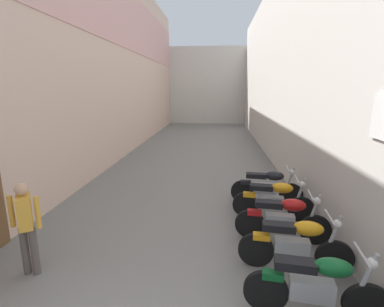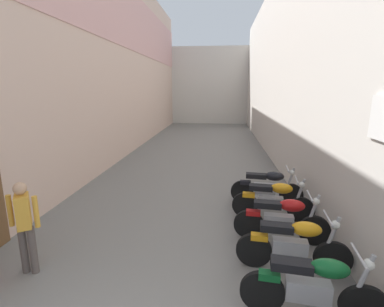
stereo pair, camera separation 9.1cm
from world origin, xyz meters
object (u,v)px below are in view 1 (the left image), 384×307
(motorcycle_third, at_px, (296,243))
(motorcycle_fifth, at_px, (274,199))
(motorcycle_sixth, at_px, (267,186))
(pedestrian_mid_alley, at_px, (26,222))
(motorcycle_second, at_px, (317,285))
(motorcycle_fourth, at_px, (283,218))

(motorcycle_third, distance_m, motorcycle_fifth, 1.94)
(motorcycle_sixth, xyz_separation_m, pedestrian_mid_alley, (-4.33, -3.33, 0.42))
(motorcycle_second, bearing_deg, motorcycle_fifth, 90.00)
(motorcycle_fourth, bearing_deg, motorcycle_third, -90.00)
(pedestrian_mid_alley, bearing_deg, motorcycle_sixth, 37.59)
(motorcycle_fifth, bearing_deg, pedestrian_mid_alley, -150.86)
(motorcycle_fourth, relative_size, pedestrian_mid_alley, 1.18)
(motorcycle_fourth, xyz_separation_m, pedestrian_mid_alley, (-4.33, -1.43, 0.42))
(motorcycle_second, xyz_separation_m, pedestrian_mid_alley, (-4.33, 0.56, 0.42))
(motorcycle_second, distance_m, motorcycle_sixth, 3.90)
(motorcycle_sixth, bearing_deg, motorcycle_third, -90.00)
(motorcycle_third, distance_m, pedestrian_mid_alley, 4.37)
(motorcycle_fourth, distance_m, pedestrian_mid_alley, 4.58)
(motorcycle_second, distance_m, motorcycle_fourth, 1.99)
(motorcycle_third, bearing_deg, motorcycle_fifth, 90.00)
(motorcycle_fourth, bearing_deg, pedestrian_mid_alley, -161.72)
(motorcycle_fifth, height_order, pedestrian_mid_alley, pedestrian_mid_alley)
(motorcycle_sixth, bearing_deg, pedestrian_mid_alley, -142.41)
(motorcycle_sixth, height_order, pedestrian_mid_alley, pedestrian_mid_alley)
(motorcycle_third, relative_size, motorcycle_fifth, 1.00)
(motorcycle_sixth, bearing_deg, motorcycle_second, -90.00)
(motorcycle_second, relative_size, motorcycle_fourth, 1.00)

